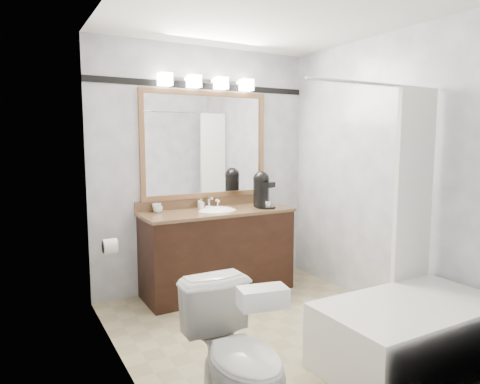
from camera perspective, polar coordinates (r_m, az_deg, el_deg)
room at (r=3.37m, az=4.53°, el=1.78°), size 2.42×2.62×2.52m
vanity at (r=4.39m, az=-3.01°, el=-7.72°), size 1.53×0.58×0.97m
mirror at (r=4.48m, az=-4.59°, el=6.27°), size 1.40×0.04×1.10m
vanity_light_bar at (r=4.47m, az=-4.38°, el=14.41°), size 1.02×0.14×0.12m
accent_stripe at (r=4.53m, az=-4.73°, el=13.89°), size 2.40×0.01×0.06m
bathtub at (r=3.32m, az=21.82°, el=-16.08°), size 1.30×0.75×1.96m
tp_roll at (r=3.64m, az=-16.97°, el=-6.91°), size 0.11×0.12×0.12m
toilet at (r=2.50m, az=-0.37°, el=-21.14°), size 0.42×0.74×0.75m
tissue_box at (r=2.12m, az=3.07°, el=-13.83°), size 0.26×0.17×0.10m
coffee_maker at (r=4.45m, az=2.94°, el=0.41°), size 0.21×0.24×0.38m
cup_left at (r=4.22m, az=-10.88°, el=-2.28°), size 0.10×0.10×0.07m
cup_right at (r=4.28m, az=-11.06°, el=-2.06°), size 0.11×0.11×0.08m
soap_bottle_a at (r=4.38m, az=-5.22°, el=-1.60°), size 0.06×0.06×0.11m
soap_bar at (r=4.39m, az=-4.08°, el=-2.09°), size 0.10×0.08×0.03m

